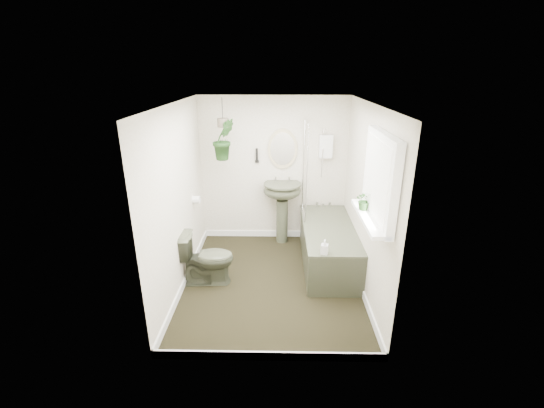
{
  "coord_description": "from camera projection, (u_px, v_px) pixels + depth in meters",
  "views": [
    {
      "loc": [
        0.08,
        -4.17,
        2.68
      ],
      "look_at": [
        0.0,
        0.15,
        1.05
      ],
      "focal_mm": 24.0,
      "sensor_mm": 36.0,
      "label": 1
    }
  ],
  "objects": [
    {
      "name": "wall_right",
      "position": [
        367.0,
        201.0,
        4.43
      ],
      "size": [
        0.02,
        2.8,
        2.3
      ],
      "primitive_type": "cube",
      "color": "silver",
      "rests_on": "ground"
    },
    {
      "name": "bathtub",
      "position": [
        328.0,
        245.0,
        5.2
      ],
      "size": [
        0.72,
        1.72,
        0.58
      ],
      "primitive_type": null,
      "color": "#404432",
      "rests_on": "floor"
    },
    {
      "name": "shower_box",
      "position": [
        326.0,
        146.0,
        5.55
      ],
      "size": [
        0.2,
        0.1,
        0.35
      ],
      "primitive_type": "cube",
      "color": "white",
      "rests_on": "wall_back"
    },
    {
      "name": "window_recess",
      "position": [
        380.0,
        178.0,
        3.6
      ],
      "size": [
        0.08,
        1.0,
        0.9
      ],
      "primitive_type": "cube",
      "color": "white",
      "rests_on": "wall_right"
    },
    {
      "name": "wall_back",
      "position": [
        274.0,
        170.0,
        5.77
      ],
      "size": [
        2.3,
        0.02,
        2.3
      ],
      "primitive_type": "cube",
      "color": "silver",
      "rests_on": "ground"
    },
    {
      "name": "toilet_roll_holder",
      "position": [
        196.0,
        200.0,
        5.21
      ],
      "size": [
        0.11,
        0.11,
        0.11
      ],
      "primitive_type": "cylinder",
      "rotation": [
        0.0,
        1.57,
        0.0
      ],
      "color": "white",
      "rests_on": "wall_left"
    },
    {
      "name": "ceiling",
      "position": [
        272.0,
        103.0,
        4.04
      ],
      "size": [
        2.3,
        2.8,
        0.02
      ],
      "primitive_type": "cube",
      "color": "white",
      "rests_on": "ground"
    },
    {
      "name": "pedestal_sink",
      "position": [
        282.0,
        213.0,
        5.81
      ],
      "size": [
        0.59,
        0.5,
        1.0
      ],
      "primitive_type": null,
      "rotation": [
        0.0,
        0.0,
        0.0
      ],
      "color": "#404432",
      "rests_on": "floor"
    },
    {
      "name": "soap_bottle",
      "position": [
        325.0,
        247.0,
        4.33
      ],
      "size": [
        0.1,
        0.1,
        0.18
      ],
      "primitive_type": "imported",
      "rotation": [
        0.0,
        0.0,
        -0.26
      ],
      "color": "black",
      "rests_on": "bathtub"
    },
    {
      "name": "oval_mirror",
      "position": [
        283.0,
        149.0,
        5.6
      ],
      "size": [
        0.46,
        0.03,
        0.62
      ],
      "primitive_type": "ellipsoid",
      "color": "tan",
      "rests_on": "wall_back"
    },
    {
      "name": "wall_front",
      "position": [
        269.0,
        257.0,
        3.13
      ],
      "size": [
        2.3,
        0.02,
        2.3
      ],
      "primitive_type": "cube",
      "color": "silver",
      "rests_on": "ground"
    },
    {
      "name": "sill_plant",
      "position": [
        365.0,
        200.0,
        3.86
      ],
      "size": [
        0.19,
        0.17,
        0.21
      ],
      "primitive_type": "imported",
      "rotation": [
        0.0,
        0.0,
        -0.02
      ],
      "color": "black",
      "rests_on": "window_sill"
    },
    {
      "name": "hanging_plant",
      "position": [
        224.0,
        139.0,
        5.15
      ],
      "size": [
        0.41,
        0.38,
        0.59
      ],
      "primitive_type": "imported",
      "rotation": [
        0.0,
        0.0,
        0.51
      ],
      "color": "black",
      "rests_on": "ceiling"
    },
    {
      "name": "window_blinds",
      "position": [
        376.0,
        178.0,
        3.6
      ],
      "size": [
        0.01,
        0.86,
        0.76
      ],
      "primitive_type": "cube",
      "color": "white",
      "rests_on": "wall_right"
    },
    {
      "name": "wall_sconce",
      "position": [
        257.0,
        155.0,
        5.64
      ],
      "size": [
        0.04,
        0.04,
        0.22
      ],
      "primitive_type": "cylinder",
      "color": "black",
      "rests_on": "wall_back"
    },
    {
      "name": "bath_screen",
      "position": [
        305.0,
        169.0,
        5.32
      ],
      "size": [
        0.04,
        0.72,
        1.4
      ],
      "primitive_type": null,
      "color": "silver",
      "rests_on": "bathtub"
    },
    {
      "name": "skirting",
      "position": [
        272.0,
        278.0,
        4.84
      ],
      "size": [
        2.3,
        2.8,
        0.1
      ],
      "primitive_type": "cube",
      "color": "white",
      "rests_on": "floor"
    },
    {
      "name": "hanging_pot",
      "position": [
        223.0,
        123.0,
        5.06
      ],
      "size": [
        0.16,
        0.16,
        0.12
      ],
      "primitive_type": "cylinder",
      "color": "brown",
      "rests_on": "ceiling"
    },
    {
      "name": "floor",
      "position": [
        272.0,
        282.0,
        4.86
      ],
      "size": [
        2.3,
        2.8,
        0.02
      ],
      "primitive_type": "cube",
      "color": "black",
      "rests_on": "ground"
    },
    {
      "name": "window_sill",
      "position": [
        369.0,
        217.0,
        3.75
      ],
      "size": [
        0.18,
        1.0,
        0.04
      ],
      "primitive_type": "cube",
      "color": "white",
      "rests_on": "wall_right"
    },
    {
      "name": "toilet",
      "position": [
        207.0,
        258.0,
        4.73
      ],
      "size": [
        0.72,
        0.44,
        0.71
      ],
      "primitive_type": "imported",
      "rotation": [
        0.0,
        0.0,
        1.63
      ],
      "color": "#404432",
      "rests_on": "floor"
    },
    {
      "name": "wall_left",
      "position": [
        178.0,
        200.0,
        4.47
      ],
      "size": [
        0.02,
        2.8,
        2.3
      ],
      "primitive_type": "cube",
      "color": "silver",
      "rests_on": "ground"
    }
  ]
}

